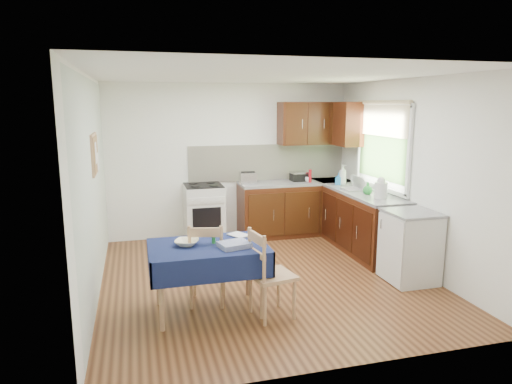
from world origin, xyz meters
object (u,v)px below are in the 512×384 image
object	(u,v)px
chair_near	(268,272)
toaster	(248,178)
sandwich_press	(299,176)
dining_table	(208,255)
chair_far	(207,262)
kettle	(381,189)
dish_rack	(358,188)

from	to	relation	value
chair_near	toaster	xyz separation A→B (m)	(0.49, 2.82, 0.50)
chair_near	sandwich_press	size ratio (longest dim) A/B	3.46
sandwich_press	dining_table	bearing A→B (deg)	-134.92
dining_table	toaster	size ratio (longest dim) A/B	4.55
dining_table	toaster	xyz separation A→B (m)	(1.06, 2.53, 0.37)
dining_table	chair_far	bearing A→B (deg)	64.24
dining_table	toaster	world-z (taller)	toaster
toaster	sandwich_press	distance (m)	0.90
chair_far	toaster	distance (m)	2.63
chair_far	toaster	bearing A→B (deg)	-100.11
sandwich_press	kettle	xyz separation A→B (m)	(0.58, -1.63, 0.05)
dining_table	dish_rack	xyz separation A→B (m)	(2.55, 1.62, 0.30)
toaster	chair_far	bearing A→B (deg)	-117.76
dining_table	sandwich_press	xyz separation A→B (m)	(1.96, 2.59, 0.35)
chair_far	sandwich_press	distance (m)	3.14
sandwich_press	dish_rack	size ratio (longest dim) A/B	0.60
sandwich_press	kettle	distance (m)	1.73
chair_near	dish_rack	bearing A→B (deg)	-56.56
kettle	chair_near	bearing A→B (deg)	-147.69
dining_table	chair_near	bearing A→B (deg)	-47.71
chair_far	sandwich_press	size ratio (longest dim) A/B	3.43
dining_table	chair_far	size ratio (longest dim) A/B	1.31
chair_near	toaster	world-z (taller)	toaster
sandwich_press	kettle	world-z (taller)	kettle
dining_table	chair_far	xyz separation A→B (m)	(0.01, 0.17, -0.14)
sandwich_press	chair_near	bearing A→B (deg)	-123.60
toaster	dish_rack	xyz separation A→B (m)	(1.49, -0.91, -0.07)
toaster	dish_rack	distance (m)	1.74
chair_far	dish_rack	bearing A→B (deg)	-136.44
kettle	toaster	bearing A→B (deg)	133.28
dish_rack	kettle	world-z (taller)	kettle
sandwich_press	kettle	size ratio (longest dim) A/B	0.91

